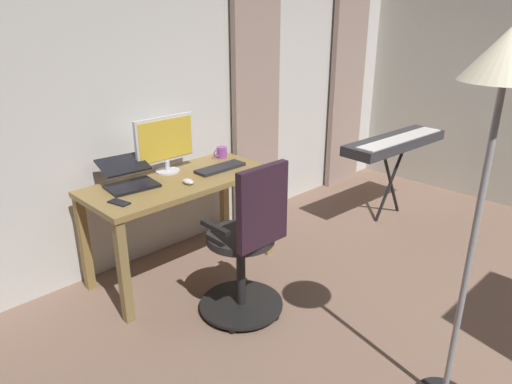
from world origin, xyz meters
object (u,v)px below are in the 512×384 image
object	(u,v)px
cell_phone_by_monitor	(119,203)
computer_monitor	(165,142)
piano_keyboard	(395,144)
office_chair	(248,247)
mug_coffee	(221,152)
desk	(180,193)
computer_keyboard	(220,168)
floor_lamp	(501,94)
laptop	(129,178)
computer_mouse	(188,182)

from	to	relation	value
cell_phone_by_monitor	computer_monitor	bearing A→B (deg)	-166.08
computer_monitor	piano_keyboard	distance (m)	2.15
computer_monitor	piano_keyboard	xyz separation A→B (m)	(-1.99, 0.76, -0.25)
office_chair	cell_phone_by_monitor	world-z (taller)	office_chair
mug_coffee	computer_monitor	bearing A→B (deg)	-1.89
desk	computer_keyboard	xyz separation A→B (m)	(-0.35, 0.05, 0.12)
cell_phone_by_monitor	desk	bearing A→B (deg)	177.58
office_chair	computer_monitor	size ratio (longest dim) A/B	2.16
mug_coffee	floor_lamp	size ratio (longest dim) A/B	0.07
office_chair	piano_keyboard	world-z (taller)	office_chair
laptop	cell_phone_by_monitor	bearing A→B (deg)	54.44
computer_mouse	computer_keyboard	bearing A→B (deg)	-166.95
mug_coffee	piano_keyboard	bearing A→B (deg)	153.33
computer_keyboard	cell_phone_by_monitor	size ratio (longest dim) A/B	2.84
cell_phone_by_monitor	office_chair	bearing A→B (deg)	114.23
computer_monitor	office_chair	bearing A→B (deg)	86.04
cell_phone_by_monitor	mug_coffee	bearing A→B (deg)	-179.29
office_chair	floor_lamp	distance (m)	1.67
laptop	piano_keyboard	distance (m)	2.45
desk	computer_monitor	world-z (taller)	computer_monitor
computer_keyboard	cell_phone_by_monitor	world-z (taller)	computer_keyboard
computer_monitor	computer_keyboard	distance (m)	0.46
piano_keyboard	computer_mouse	bearing A→B (deg)	-9.15
desk	computer_monitor	xyz separation A→B (m)	(-0.03, -0.19, 0.34)
piano_keyboard	laptop	bearing A→B (deg)	-13.56
computer_mouse	piano_keyboard	distance (m)	2.09
computer_mouse	floor_lamp	bearing A→B (deg)	95.91
computer_mouse	mug_coffee	xyz separation A→B (m)	(-0.57, -0.31, 0.03)
desk	piano_keyboard	distance (m)	2.10
computer_monitor	mug_coffee	distance (m)	0.55
office_chair	computer_monitor	world-z (taller)	computer_monitor
computer_keyboard	laptop	world-z (taller)	laptop
computer_monitor	laptop	distance (m)	0.41
mug_coffee	floor_lamp	bearing A→B (deg)	80.29
laptop	cell_phone_by_monitor	size ratio (longest dim) A/B	2.68
desk	computer_monitor	size ratio (longest dim) A/B	2.78
computer_keyboard	piano_keyboard	bearing A→B (deg)	162.78
laptop	piano_keyboard	xyz separation A→B (m)	(-2.35, 0.69, -0.08)
cell_phone_by_monitor	laptop	bearing A→B (deg)	-145.47
cell_phone_by_monitor	floor_lamp	distance (m)	2.19
computer_monitor	floor_lamp	bearing A→B (deg)	93.80
computer_keyboard	mug_coffee	world-z (taller)	mug_coffee
mug_coffee	piano_keyboard	world-z (taller)	mug_coffee
desk	mug_coffee	world-z (taller)	mug_coffee
computer_keyboard	cell_phone_by_monitor	distance (m)	0.89
desk	mug_coffee	size ratio (longest dim) A/B	10.73
computer_keyboard	piano_keyboard	xyz separation A→B (m)	(-1.67, 0.52, -0.03)
computer_keyboard	cell_phone_by_monitor	xyz separation A→B (m)	(0.89, 0.06, -0.01)
office_chair	laptop	world-z (taller)	office_chair
computer_mouse	mug_coffee	distance (m)	0.64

